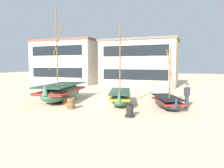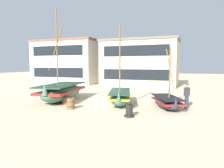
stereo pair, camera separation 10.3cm
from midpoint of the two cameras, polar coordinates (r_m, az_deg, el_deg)
The scene contains 10 objects.
ground_plane at distance 15.79m, azimuth -1.49°, elevation -5.38°, with size 120.00×120.00×0.00m, color beige.
fishing_boat_near_left at distance 15.25m, azimuth 2.07°, elevation -3.53°, with size 2.60×4.54×5.86m.
fishing_boat_centre_large at distance 17.21m, azimuth -13.98°, elevation -2.07°, with size 3.23×5.98×7.26m.
fishing_boat_far_right at distance 14.44m, azimuth 14.88°, elevation -4.75°, with size 2.61×3.64×4.09m.
fisherman_by_hull at distance 14.72m, azimuth 19.90°, elevation -3.20°, with size 0.41×0.41×1.68m.
capstan_winch at distance 11.74m, azimuth 4.72°, elevation -7.43°, with size 0.57×0.57×0.88m.
wooden_barrel at distance 14.01m, azimuth -11.55°, elevation -5.41°, with size 0.56×0.56×0.70m.
cargo_crate at distance 15.53m, azimuth -12.15°, elevation -4.63°, with size 0.67×0.67×0.56m, color brown.
harbor_building_main at distance 29.46m, azimuth 7.55°, elevation 5.86°, with size 10.64×6.04×6.43m.
harbor_building_annex at distance 34.53m, azimuth -12.18°, elevation 6.03°, with size 10.84×6.60×6.83m.
Camera 1 is at (5.85, -14.36, 2.94)m, focal length 32.89 mm.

